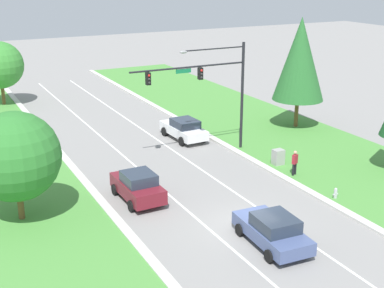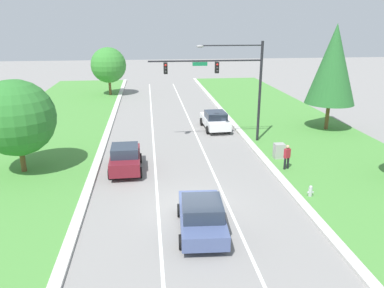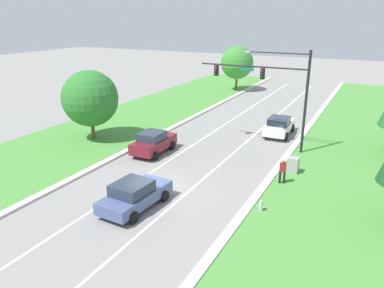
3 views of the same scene
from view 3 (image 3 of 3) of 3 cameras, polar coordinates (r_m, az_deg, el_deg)
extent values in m
plane|color=gray|center=(22.64, -5.75, -7.27)|extent=(160.00, 160.00, 0.00)
cube|color=beige|center=(20.41, 7.95, -10.26)|extent=(0.50, 90.00, 0.15)
cube|color=beige|center=(25.88, -16.40, -4.33)|extent=(0.50, 90.00, 0.15)
cube|color=#4C8E3D|center=(19.67, 22.90, -13.08)|extent=(10.00, 90.00, 0.08)
cube|color=#4C8E3D|center=(29.58, -23.87, -2.34)|extent=(10.00, 90.00, 0.08)
cube|color=white|center=(23.58, -9.47, -6.32)|extent=(0.14, 81.00, 0.01)
cube|color=white|center=(21.81, -1.72, -8.26)|extent=(0.14, 81.00, 0.01)
cylinder|color=black|center=(28.75, 16.92, 5.87)|extent=(0.20, 0.20, 7.70)
cylinder|color=black|center=(29.33, 9.16, 11.60)|extent=(8.42, 0.12, 0.12)
cube|color=#147042|center=(29.49, 8.35, 11.25)|extent=(1.10, 0.04, 0.28)
cylinder|color=black|center=(28.68, 12.97, 13.37)|extent=(4.63, 0.09, 0.09)
ellipsoid|color=gray|center=(29.35, 8.47, 13.66)|extent=(0.56, 0.28, 0.20)
cube|color=black|center=(29.15, 10.71, 10.48)|extent=(0.28, 0.32, 0.80)
sphere|color=red|center=(28.95, 10.63, 10.89)|extent=(0.16, 0.16, 0.16)
sphere|color=#2D2D2D|center=(28.99, 10.61, 10.43)|extent=(0.16, 0.16, 0.16)
sphere|color=#2D2D2D|center=(29.02, 10.58, 9.98)|extent=(0.16, 0.16, 0.16)
cube|color=black|center=(30.43, 3.75, 11.11)|extent=(0.28, 0.32, 0.80)
sphere|color=red|center=(30.24, 3.63, 11.51)|extent=(0.16, 0.16, 0.16)
sphere|color=#2D2D2D|center=(30.27, 3.62, 11.07)|extent=(0.16, 0.16, 0.16)
sphere|color=#2D2D2D|center=(30.31, 3.61, 10.64)|extent=(0.16, 0.16, 0.16)
cube|color=maroon|center=(28.64, -5.85, 0.04)|extent=(1.89, 4.14, 0.79)
cube|color=#283342|center=(28.22, -6.16, 1.23)|extent=(1.67, 1.88, 0.60)
cylinder|color=black|center=(29.37, -3.03, -0.22)|extent=(0.25, 0.65, 0.65)
cylinder|color=black|center=(30.24, -6.00, 0.28)|extent=(0.25, 0.65, 0.65)
cylinder|color=black|center=(27.31, -5.63, -1.80)|extent=(0.25, 0.65, 0.65)
cylinder|color=black|center=(28.24, -8.72, -1.22)|extent=(0.25, 0.65, 0.65)
cube|color=white|center=(33.76, 13.15, 2.54)|extent=(2.03, 4.64, 0.69)
cube|color=#283342|center=(33.33, 13.13, 3.46)|extent=(1.75, 2.12, 0.58)
cylinder|color=black|center=(35.05, 15.05, 2.40)|extent=(0.27, 0.71, 0.70)
cylinder|color=black|center=(35.37, 12.16, 2.78)|extent=(0.27, 0.71, 0.70)
cylinder|color=black|center=(32.37, 14.13, 1.10)|extent=(0.27, 0.71, 0.70)
cylinder|color=black|center=(32.71, 11.02, 1.53)|extent=(0.27, 0.71, 0.70)
cube|color=#475684|center=(20.83, -8.60, -7.93)|extent=(2.20, 4.55, 0.64)
cube|color=#283342|center=(20.37, -9.16, -6.63)|extent=(1.86, 2.10, 0.62)
cylinder|color=black|center=(21.43, -4.24, -7.90)|extent=(0.28, 0.64, 0.62)
cylinder|color=black|center=(22.47, -8.25, -6.72)|extent=(0.28, 0.64, 0.62)
cylinder|color=black|center=(19.52, -8.92, -10.99)|extent=(0.28, 0.64, 0.62)
cylinder|color=black|center=(20.65, -13.06, -9.50)|extent=(0.28, 0.64, 0.62)
cube|color=#9E9E99|center=(25.73, 15.14, -3.19)|extent=(0.70, 0.60, 1.11)
cylinder|color=black|center=(23.98, 13.24, -5.05)|extent=(0.14, 0.14, 0.84)
cylinder|color=black|center=(24.02, 13.85, -5.06)|extent=(0.14, 0.14, 0.84)
cube|color=maroon|center=(23.72, 13.68, -3.47)|extent=(0.43, 0.35, 0.60)
sphere|color=tan|center=(23.56, 13.76, -2.48)|extent=(0.22, 0.22, 0.22)
cylinder|color=#B7B7BC|center=(20.63, 10.47, -9.44)|extent=(0.20, 0.20, 0.55)
sphere|color=#B7B7BC|center=(20.47, 10.53, -8.62)|extent=(0.18, 0.18, 0.18)
cylinder|color=#B7B7BC|center=(20.65, 10.16, -9.31)|extent=(0.10, 0.09, 0.09)
cylinder|color=#B7B7BC|center=(20.59, 10.80, -9.44)|extent=(0.10, 0.09, 0.09)
cylinder|color=brown|center=(32.64, -14.87, 2.21)|extent=(0.32, 0.32, 1.80)
sphere|color=#2D752D|center=(32.01, -15.27, 6.72)|extent=(4.62, 4.62, 4.62)
cylinder|color=brown|center=(52.91, 6.77, 9.24)|extent=(0.32, 0.32, 2.20)
sphere|color=#388433|center=(52.51, 6.88, 12.20)|extent=(4.41, 4.41, 4.41)
camera|label=1|loc=(25.29, -73.91, 11.81)|focal=50.00mm
camera|label=2|loc=(13.33, -62.37, 4.59)|focal=35.00mm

